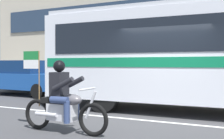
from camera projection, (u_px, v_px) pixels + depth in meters
ground_plane at (164, 118)px, 7.83m from camera, size 60.00×60.00×0.00m
sidewalk_curb at (197, 96)px, 12.40m from camera, size 28.00×3.80×0.15m
lane_center_stripe at (157, 121)px, 7.29m from camera, size 26.60×0.14×0.01m
motorcycle_with_rider at (63, 102)px, 6.12m from camera, size 2.20×0.64×1.78m
parked_hatchback_downstreet at (26, 77)px, 13.43m from camera, size 4.54×1.95×1.64m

